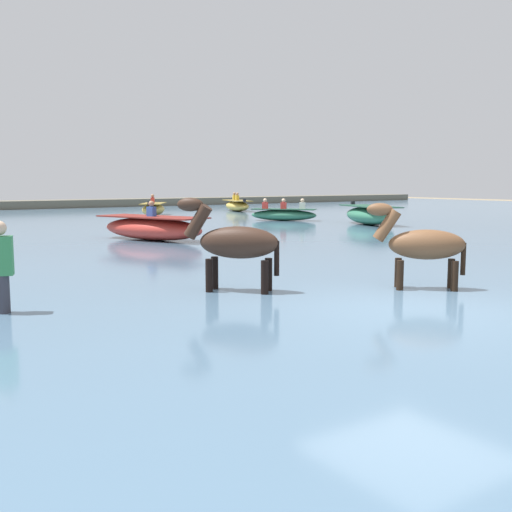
{
  "coord_description": "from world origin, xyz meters",
  "views": [
    {
      "loc": [
        -6.68,
        -5.69,
        2.16
      ],
      "look_at": [
        -0.62,
        3.09,
        0.85
      ],
      "focal_mm": 42.85,
      "sensor_mm": 36.0,
      "label": 1
    }
  ],
  "objects_px": {
    "boat_distant_east": "(284,214)",
    "boat_mid_outer": "(153,209)",
    "horse_lead_dark_bay": "(235,245)",
    "person_onlooker_right": "(1,276)",
    "boat_far_offshore": "(152,228)",
    "boat_mid_channel": "(370,215)",
    "boat_far_inshore": "(237,206)",
    "horse_trailing_bay": "(422,247)"
  },
  "relations": [
    {
      "from": "boat_far_offshore",
      "to": "boat_mid_channel",
      "type": "relative_size",
      "value": 1.04
    },
    {
      "from": "boat_far_inshore",
      "to": "boat_mid_outer",
      "type": "relative_size",
      "value": 1.1
    },
    {
      "from": "boat_far_offshore",
      "to": "boat_mid_channel",
      "type": "xyz_separation_m",
      "value": [
        10.5,
        1.1,
        0.02
      ]
    },
    {
      "from": "boat_far_offshore",
      "to": "boat_far_inshore",
      "type": "xyz_separation_m",
      "value": [
        12.34,
        14.25,
        -0.03
      ]
    },
    {
      "from": "horse_lead_dark_bay",
      "to": "boat_distant_east",
      "type": "xyz_separation_m",
      "value": [
        11.78,
        14.18,
        -0.47
      ]
    },
    {
      "from": "boat_far_offshore",
      "to": "person_onlooker_right",
      "type": "height_order",
      "value": "person_onlooker_right"
    },
    {
      "from": "boat_mid_outer",
      "to": "person_onlooker_right",
      "type": "height_order",
      "value": "person_onlooker_right"
    },
    {
      "from": "horse_trailing_bay",
      "to": "boat_distant_east",
      "type": "relative_size",
      "value": 0.63
    },
    {
      "from": "boat_far_inshore",
      "to": "boat_mid_outer",
      "type": "bearing_deg",
      "value": -166.29
    },
    {
      "from": "horse_lead_dark_bay",
      "to": "horse_trailing_bay",
      "type": "bearing_deg",
      "value": -30.9
    },
    {
      "from": "boat_mid_channel",
      "to": "boat_mid_outer",
      "type": "relative_size",
      "value": 1.11
    },
    {
      "from": "horse_trailing_bay",
      "to": "boat_mid_outer",
      "type": "height_order",
      "value": "horse_trailing_bay"
    },
    {
      "from": "person_onlooker_right",
      "to": "boat_far_offshore",
      "type": "bearing_deg",
      "value": 53.89
    },
    {
      "from": "horse_lead_dark_bay",
      "to": "person_onlooker_right",
      "type": "xyz_separation_m",
      "value": [
        -3.54,
        0.4,
        -0.25
      ]
    },
    {
      "from": "boat_distant_east",
      "to": "boat_mid_outer",
      "type": "bearing_deg",
      "value": 112.25
    },
    {
      "from": "boat_mid_channel",
      "to": "person_onlooker_right",
      "type": "xyz_separation_m",
      "value": [
        -16.76,
        -9.68,
        0.12
      ]
    },
    {
      "from": "boat_distant_east",
      "to": "person_onlooker_right",
      "type": "relative_size",
      "value": 1.76
    },
    {
      "from": "boat_far_offshore",
      "to": "boat_mid_outer",
      "type": "relative_size",
      "value": 1.16
    },
    {
      "from": "horse_trailing_bay",
      "to": "boat_distant_east",
      "type": "distance_m",
      "value": 18.23
    },
    {
      "from": "horse_lead_dark_bay",
      "to": "boat_distant_east",
      "type": "relative_size",
      "value": 0.66
    },
    {
      "from": "horse_trailing_bay",
      "to": "person_onlooker_right",
      "type": "xyz_separation_m",
      "value": [
        -6.25,
        2.01,
        -0.2
      ]
    },
    {
      "from": "boat_far_offshore",
      "to": "person_onlooker_right",
      "type": "bearing_deg",
      "value": -126.11
    },
    {
      "from": "horse_trailing_bay",
      "to": "boat_mid_channel",
      "type": "height_order",
      "value": "horse_trailing_bay"
    },
    {
      "from": "boat_distant_east",
      "to": "boat_far_inshore",
      "type": "relative_size",
      "value": 0.74
    },
    {
      "from": "horse_lead_dark_bay",
      "to": "person_onlooker_right",
      "type": "height_order",
      "value": "horse_lead_dark_bay"
    },
    {
      "from": "boat_distant_east",
      "to": "horse_lead_dark_bay",
      "type": "bearing_deg",
      "value": -129.73
    },
    {
      "from": "horse_trailing_bay",
      "to": "boat_far_inshore",
      "type": "bearing_deg",
      "value": 63.56
    },
    {
      "from": "boat_mid_channel",
      "to": "person_onlooker_right",
      "type": "bearing_deg",
      "value": -150.0
    },
    {
      "from": "horse_trailing_bay",
      "to": "boat_far_offshore",
      "type": "relative_size",
      "value": 0.44
    },
    {
      "from": "horse_lead_dark_bay",
      "to": "boat_mid_channel",
      "type": "xyz_separation_m",
      "value": [
        13.22,
        10.07,
        -0.37
      ]
    },
    {
      "from": "boat_mid_channel",
      "to": "person_onlooker_right",
      "type": "height_order",
      "value": "person_onlooker_right"
    },
    {
      "from": "horse_lead_dark_bay",
      "to": "horse_trailing_bay",
      "type": "height_order",
      "value": "horse_lead_dark_bay"
    },
    {
      "from": "person_onlooker_right",
      "to": "horse_lead_dark_bay",
      "type": "bearing_deg",
      "value": -6.39
    },
    {
      "from": "boat_far_offshore",
      "to": "boat_distant_east",
      "type": "relative_size",
      "value": 1.42
    },
    {
      "from": "person_onlooker_right",
      "to": "horse_trailing_bay",
      "type": "bearing_deg",
      "value": -17.88
    },
    {
      "from": "horse_lead_dark_bay",
      "to": "boat_mid_channel",
      "type": "bearing_deg",
      "value": 37.31
    },
    {
      "from": "boat_far_inshore",
      "to": "boat_distant_east",
      "type": "bearing_deg",
      "value": -109.89
    },
    {
      "from": "horse_lead_dark_bay",
      "to": "boat_mid_channel",
      "type": "relative_size",
      "value": 0.48
    },
    {
      "from": "boat_distant_east",
      "to": "boat_mid_outer",
      "type": "height_order",
      "value": "boat_mid_outer"
    },
    {
      "from": "horse_trailing_bay",
      "to": "boat_mid_outer",
      "type": "bearing_deg",
      "value": 75.54
    },
    {
      "from": "horse_lead_dark_bay",
      "to": "boat_distant_east",
      "type": "height_order",
      "value": "horse_lead_dark_bay"
    },
    {
      "from": "boat_distant_east",
      "to": "boat_far_inshore",
      "type": "bearing_deg",
      "value": 70.11
    }
  ]
}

